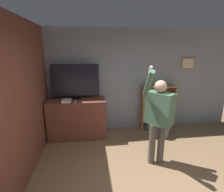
{
  "coord_description": "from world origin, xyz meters",
  "views": [
    {
      "loc": [
        -0.93,
        -1.88,
        2.19
      ],
      "look_at": [
        -0.49,
        1.62,
        1.23
      ],
      "focal_mm": 28.0,
      "sensor_mm": 36.0,
      "label": 1
    }
  ],
  "objects_px": {
    "game_console": "(66,101)",
    "bookshelf": "(155,107)",
    "waste_bin": "(162,130)",
    "person": "(159,115)",
    "television": "(76,81)"
  },
  "relations": [
    {
      "from": "game_console",
      "to": "bookshelf",
      "type": "bearing_deg",
      "value": 8.59
    },
    {
      "from": "bookshelf",
      "to": "waste_bin",
      "type": "height_order",
      "value": "bookshelf"
    },
    {
      "from": "waste_bin",
      "to": "game_console",
      "type": "bearing_deg",
      "value": 177.07
    },
    {
      "from": "bookshelf",
      "to": "waste_bin",
      "type": "xyz_separation_m",
      "value": [
        0.06,
        -0.47,
        -0.47
      ]
    },
    {
      "from": "game_console",
      "to": "bookshelf",
      "type": "height_order",
      "value": "bookshelf"
    },
    {
      "from": "waste_bin",
      "to": "person",
      "type": "bearing_deg",
      "value": -118.98
    },
    {
      "from": "television",
      "to": "bookshelf",
      "type": "distance_m",
      "value": 2.23
    },
    {
      "from": "game_console",
      "to": "bookshelf",
      "type": "xyz_separation_m",
      "value": [
        2.3,
        0.35,
        -0.38
      ]
    },
    {
      "from": "television",
      "to": "bookshelf",
      "type": "relative_size",
      "value": 0.91
    },
    {
      "from": "bookshelf",
      "to": "waste_bin",
      "type": "relative_size",
      "value": 3.74
    },
    {
      "from": "game_console",
      "to": "waste_bin",
      "type": "xyz_separation_m",
      "value": [
        2.36,
        -0.12,
        -0.85
      ]
    },
    {
      "from": "bookshelf",
      "to": "television",
      "type": "bearing_deg",
      "value": -177.43
    },
    {
      "from": "television",
      "to": "waste_bin",
      "type": "xyz_separation_m",
      "value": [
        2.15,
        -0.37,
        -1.26
      ]
    },
    {
      "from": "game_console",
      "to": "person",
      "type": "relative_size",
      "value": 0.12
    },
    {
      "from": "game_console",
      "to": "person",
      "type": "height_order",
      "value": "person"
    }
  ]
}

